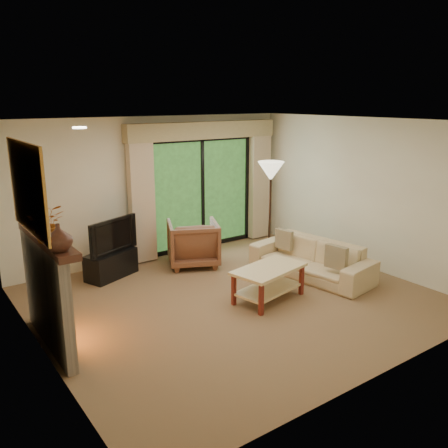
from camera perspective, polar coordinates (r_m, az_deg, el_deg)
floor at (r=7.15m, az=1.41°, el=-9.05°), size 5.50×5.50×0.00m
ceiling at (r=6.55m, az=1.56°, el=12.23°), size 5.50×5.50×0.00m
wall_back at (r=8.82m, az=-8.33°, el=4.26°), size 5.00×0.00×5.00m
wall_front at (r=5.04m, az=18.80°, el=-4.49°), size 5.00×0.00×5.00m
wall_left at (r=5.60m, az=-21.73°, el=-2.86°), size 0.00×5.00×5.00m
wall_right at (r=8.63m, az=16.29°, el=3.59°), size 0.00×5.00×5.00m
fireplace at (r=6.01m, az=-20.53°, el=-7.78°), size 0.24×1.70×1.37m
mirror at (r=5.64m, az=-22.52°, el=4.02°), size 0.07×1.45×1.02m
sliding_door at (r=9.30m, az=-2.65°, el=3.70°), size 2.26×0.10×2.16m
curtain_left at (r=8.54m, az=-9.90°, el=3.17°), size 0.45×0.18×2.35m
curtain_right at (r=9.98m, az=4.25°, el=5.03°), size 0.45×0.18×2.35m
cornice at (r=9.07m, az=-2.43°, el=11.20°), size 3.20×0.24×0.32m
media_console at (r=8.15m, az=-13.42°, el=-4.74°), size 0.96×0.70×0.44m
tv at (r=8.00m, az=-13.64°, el=-1.31°), size 0.97×0.49×0.58m
armchair at (r=8.47m, az=-3.74°, el=-2.30°), size 1.15×1.17×0.81m
sofa at (r=8.08m, az=10.42°, el=-4.14°), size 1.13×2.18×0.61m
pillow_near at (r=7.58m, az=13.35°, el=-3.91°), size 0.15×0.38×0.37m
pillow_far at (r=8.37m, az=7.23°, el=-1.85°), size 0.14×0.35×0.34m
coffee_table at (r=7.09m, az=5.38°, el=-7.14°), size 1.22×0.83×0.50m
floor_lamp at (r=8.81m, az=5.54°, el=1.67°), size 0.60×0.60×1.80m
vase at (r=5.16m, az=-19.28°, el=-1.55°), size 0.32×0.32×0.29m
branches at (r=5.52m, az=-20.53°, el=0.11°), size 0.46×0.42×0.43m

